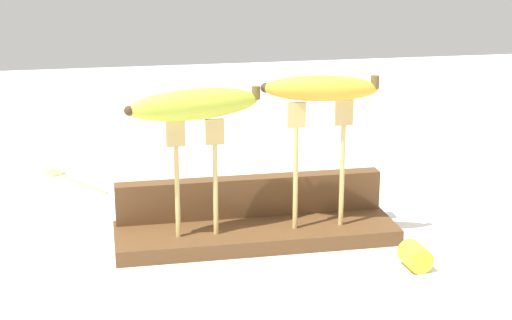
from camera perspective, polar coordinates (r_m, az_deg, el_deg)
The scene contains 10 objects.
ground_plane at distance 1.18m, azimuth 0.00°, elevation -5.71°, with size 3.00×3.00×0.00m, color silver.
wooden_board at distance 1.18m, azimuth 0.00°, elevation -5.20°, with size 0.41×0.12×0.02m, color brown.
board_backstop at distance 1.21m, azimuth -0.44°, elevation -2.56°, with size 0.40×0.03×0.06m, color brown.
fork_stand_left at distance 1.11m, azimuth -4.28°, elevation -0.48°, with size 0.08×0.01×0.17m.
fork_stand_right at distance 1.14m, azimuth 4.52°, elevation 0.51°, with size 0.09×0.01×0.19m.
banana_raised_left at distance 1.09m, azimuth -4.38°, elevation 3.95°, with size 0.19×0.08×0.04m.
banana_raised_right at distance 1.12m, azimuth 4.62°, elevation 5.09°, with size 0.16×0.07×0.04m.
fork_fallen_near at distance 1.49m, azimuth -13.11°, elevation -1.20°, with size 0.12×0.16×0.01m.
fork_fallen_far at distance 1.27m, azimuth -1.45°, elevation -3.93°, with size 0.18×0.05×0.01m.
banana_chunk_near at distance 1.10m, azimuth 11.18°, elevation -6.68°, with size 0.04×0.05×0.03m.
Camera 1 is at (-0.21, -1.07, 0.45)m, focal length 56.51 mm.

